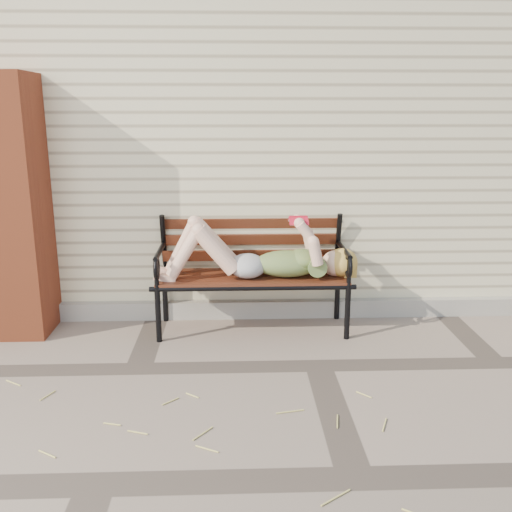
{
  "coord_description": "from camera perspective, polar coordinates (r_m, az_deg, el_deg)",
  "views": [
    {
      "loc": [
        -0.57,
        -3.63,
        1.74
      ],
      "look_at": [
        -0.42,
        0.61,
        0.64
      ],
      "focal_mm": 40.0,
      "sensor_mm": 36.0,
      "label": 1
    }
  ],
  "objects": [
    {
      "name": "straw_scatter",
      "position": [
        3.27,
        -3.75,
        -17.55
      ],
      "size": [
        2.75,
        1.54,
        0.01
      ],
      "color": "#CFC465",
      "rests_on": "ground"
    },
    {
      "name": "brick_pillar",
      "position": [
        4.77,
        -23.4,
        4.43
      ],
      "size": [
        0.5,
        0.5,
        2.0
      ],
      "primitive_type": "cube",
      "color": "#A94726",
      "rests_on": "ground"
    },
    {
      "name": "ground",
      "position": [
        4.07,
        6.29,
        -10.85
      ],
      "size": [
        80.0,
        80.0,
        0.0
      ],
      "primitive_type": "plane",
      "color": "gray",
      "rests_on": "ground"
    },
    {
      "name": "foundation_strip",
      "position": [
        4.93,
        4.69,
        -5.23
      ],
      "size": [
        8.0,
        0.1,
        0.15
      ],
      "primitive_type": "cube",
      "color": "gray",
      "rests_on": "ground"
    },
    {
      "name": "reading_woman",
      "position": [
        4.44,
        -0.18,
        0.13
      ],
      "size": [
        1.55,
        0.35,
        0.49
      ],
      "color": "#0A434A",
      "rests_on": "ground"
    },
    {
      "name": "house_wall",
      "position": [
        6.66,
        2.86,
        12.48
      ],
      "size": [
        8.0,
        4.0,
        3.0
      ],
      "primitive_type": "cube",
      "color": "beige",
      "rests_on": "ground"
    },
    {
      "name": "garden_bench",
      "position": [
        4.58,
        -0.4,
        0.11
      ],
      "size": [
        1.65,
        0.66,
        1.07
      ],
      "color": "black",
      "rests_on": "ground"
    }
  ]
}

